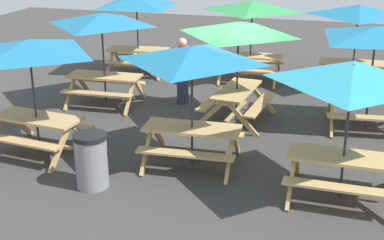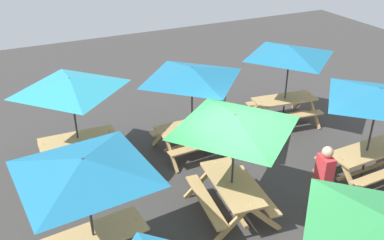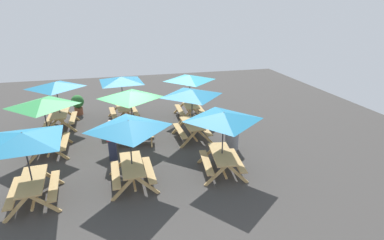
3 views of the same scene
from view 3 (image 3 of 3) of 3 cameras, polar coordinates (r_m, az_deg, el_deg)
ground_plane at (r=13.25m, az=-11.49°, el=-4.58°), size 27.41×27.41×0.00m
picnic_table_0 at (r=12.81m, az=-11.61°, el=4.06°), size 2.20×2.20×2.34m
picnic_table_1 at (r=15.53m, az=-24.48°, el=5.55°), size 2.03×2.03×2.34m
picnic_table_2 at (r=12.84m, az=0.00°, el=4.54°), size 2.09×2.09×2.34m
picnic_table_3 at (r=9.59m, az=-11.89°, el=-1.75°), size 2.07×2.07×2.34m
picnic_table_4 at (r=15.55m, az=-0.42°, el=7.47°), size 2.05×2.05×2.34m
picnic_table_5 at (r=9.75m, az=-29.40°, el=-3.77°), size 2.82×2.82×2.34m
picnic_table_6 at (r=15.59m, az=-13.30°, el=6.94°), size 2.81×2.81×2.34m
picnic_table_7 at (r=12.87m, az=-26.48°, el=2.32°), size 2.05×2.05×2.34m
picnic_table_8 at (r=10.13m, az=6.00°, el=-0.16°), size 2.22×2.22×2.34m
trash_bin_gray at (r=12.48m, az=7.60°, el=-3.47°), size 0.59×0.59×0.98m
potted_plant_0 at (r=17.45m, az=-20.94°, el=2.98°), size 0.67×0.67×1.10m
person_standing at (r=11.72m, az=-15.04°, el=-3.62°), size 0.28×0.39×1.67m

